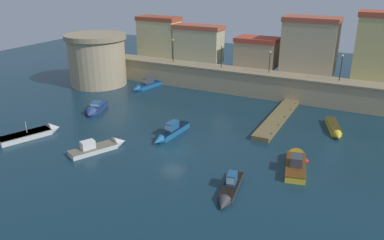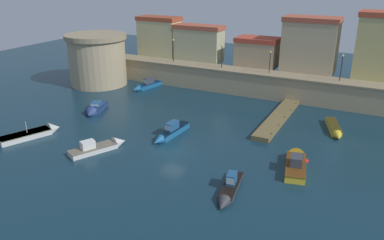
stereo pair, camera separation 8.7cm
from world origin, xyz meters
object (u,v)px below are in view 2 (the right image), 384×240
object	(u,v)px
moored_boat_5	(146,85)
mooring_buoy_0	(306,161)
quay_lamp_3	(342,64)
quay_lamp_2	(270,58)
moored_boat_0	(102,146)
moored_boat_3	(335,129)
moored_boat_1	(36,133)
quay_lamp_0	(173,47)
quay_lamp_1	(222,52)
moored_boat_7	(95,109)
moored_boat_2	(229,190)
fortress_tower	(97,59)
moored_boat_6	(170,132)
moored_boat_4	(296,162)

from	to	relation	value
moored_boat_5	mooring_buoy_0	size ratio (longest dim) A/B	11.50
quay_lamp_3	moored_boat_5	distance (m)	30.73
quay_lamp_2	mooring_buoy_0	xyz separation A→B (m)	(10.05, -19.88, -6.05)
moored_boat_0	moored_boat_3	size ratio (longest dim) A/B	1.01
quay_lamp_2	moored_boat_1	distance (m)	34.79
quay_lamp_0	quay_lamp_1	size ratio (longest dim) A/B	1.06
quay_lamp_2	moored_boat_7	bearing A→B (deg)	-137.06
moored_boat_0	moored_boat_2	xyz separation A→B (m)	(15.90, -2.13, -0.02)
fortress_tower	moored_boat_0	xyz separation A→B (m)	(17.58, -20.89, -3.97)
moored_boat_3	mooring_buoy_0	bearing A→B (deg)	-26.35
quay_lamp_2	moored_boat_6	distance (m)	22.06
moored_boat_7	mooring_buoy_0	xyz separation A→B (m)	(29.44, -1.83, -0.41)
quay_lamp_3	quay_lamp_1	bearing A→B (deg)	180.00
moored_boat_5	moored_boat_0	bearing A→B (deg)	33.00
moored_boat_0	mooring_buoy_0	bearing A→B (deg)	-44.84
quay_lamp_1	quay_lamp_2	world-z (taller)	quay_lamp_1
quay_lamp_2	moored_boat_4	xyz separation A→B (m)	(9.33, -21.44, -5.55)
quay_lamp_0	moored_boat_2	bearing A→B (deg)	-52.97
moored_boat_2	moored_boat_6	xyz separation A→B (m)	(-10.98, 8.78, 0.17)
moored_boat_1	moored_boat_2	distance (m)	25.49
quay_lamp_0	moored_boat_0	distance (m)	28.58
moored_boat_0	moored_boat_2	size ratio (longest dim) A/B	1.02
moored_boat_4	mooring_buoy_0	xyz separation A→B (m)	(0.72, 1.56, -0.50)
quay_lamp_2	moored_boat_2	bearing A→B (deg)	-79.84
moored_boat_2	moored_boat_5	size ratio (longest dim) A/B	0.96
moored_boat_4	moored_boat_7	xyz separation A→B (m)	(-28.72, 3.39, -0.09)
moored_boat_2	moored_boat_3	world-z (taller)	moored_boat_2
fortress_tower	quay_lamp_3	xyz separation A→B (m)	(38.52, 6.34, 1.92)
mooring_buoy_0	moored_boat_4	bearing A→B (deg)	-114.80
quay_lamp_1	moored_boat_4	world-z (taller)	quay_lamp_1
fortress_tower	moored_boat_3	distance (m)	40.13
moored_boat_3	quay_lamp_1	bearing A→B (deg)	-135.48
moored_boat_1	moored_boat_3	xyz separation A→B (m)	(31.70, 17.47, 0.02)
quay_lamp_0	moored_boat_4	size ratio (longest dim) A/B	0.55
quay_lamp_1	moored_boat_4	distance (m)	28.12
moored_boat_3	moored_boat_7	size ratio (longest dim) A/B	1.12
quay_lamp_2	quay_lamp_1	bearing A→B (deg)	180.00
moored_boat_1	moored_boat_7	world-z (taller)	moored_boat_1
quay_lamp_1	quay_lamp_3	distance (m)	18.25
fortress_tower	mooring_buoy_0	xyz separation A→B (m)	(38.26, -13.53, -4.37)
quay_lamp_2	moored_boat_6	xyz separation A→B (m)	(-5.72, -20.58, -5.50)
moored_boat_0	moored_boat_6	bearing A→B (deg)	-10.88
quay_lamp_0	moored_boat_3	world-z (taller)	quay_lamp_0
moored_boat_0	moored_boat_2	distance (m)	16.04
quay_lamp_1	quay_lamp_0	bearing A→B (deg)	180.00
quay_lamp_0	moored_boat_0	size ratio (longest dim) A/B	0.59
quay_lamp_3	moored_boat_0	distance (m)	34.86
quay_lamp_0	moored_boat_0	bearing A→B (deg)	-77.06
moored_boat_5	fortress_tower	bearing A→B (deg)	-68.39
quay_lamp_2	mooring_buoy_0	bearing A→B (deg)	-63.18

